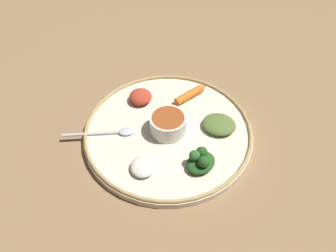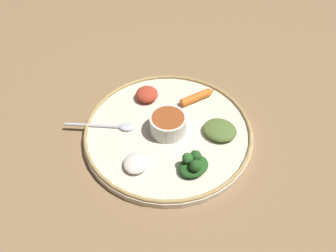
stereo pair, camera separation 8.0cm
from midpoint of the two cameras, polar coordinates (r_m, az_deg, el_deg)
ground_plane at (r=0.82m, az=-2.78°, el=-1.60°), size 2.40×2.40×0.00m
platter at (r=0.81m, az=-2.80°, el=-1.24°), size 0.38×0.38×0.02m
platter_rim at (r=0.81m, az=-2.83°, el=-0.73°), size 0.38×0.38×0.01m
center_bowl at (r=0.79m, az=-2.88°, el=0.24°), size 0.08×0.08×0.04m
spoon at (r=0.82m, az=-12.01°, el=-1.19°), size 0.14×0.10×0.01m
greens_pile at (r=0.73m, az=2.08°, el=-5.66°), size 0.07×0.06×0.04m
carrot_near_spoon at (r=0.88m, az=1.09°, el=4.98°), size 0.09×0.02×0.02m
mound_collards at (r=0.81m, az=5.35°, el=0.11°), size 0.10×0.10×0.02m
mound_rice_white at (r=0.74m, az=-7.11°, el=-6.58°), size 0.08×0.08×0.02m
mound_berbere_red at (r=0.87m, az=-7.02°, el=4.52°), size 0.08×0.08×0.03m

